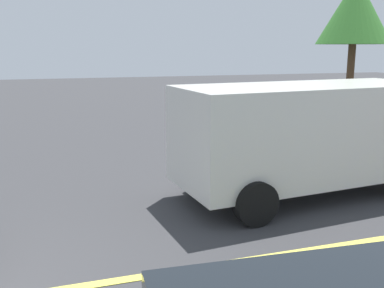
{
  "coord_description": "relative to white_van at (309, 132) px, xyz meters",
  "views": [
    {
      "loc": [
        1.69,
        -5.17,
        2.89
      ],
      "look_at": [
        3.7,
        0.98,
        1.49
      ],
      "focal_mm": 41.62,
      "sensor_mm": 36.0,
      "label": 1
    }
  ],
  "objects": [
    {
      "name": "tree_left_verge",
      "position": [
        6.21,
        6.98,
        2.95
      ],
      "size": [
        2.75,
        2.75,
        5.47
      ],
      "color": "#513823",
      "rests_on": "ground_plane"
    },
    {
      "name": "lane_marking_centre",
      "position": [
        -3.54,
        -2.27,
        -1.26
      ],
      "size": [
        28.0,
        0.16,
        0.01
      ],
      "primitive_type": "cube",
      "color": "#E0D14C"
    },
    {
      "name": "white_van",
      "position": [
        0.0,
        0.0,
        0.0
      ],
      "size": [
        5.36,
        2.63,
        2.2
      ],
      "color": "silver",
      "rests_on": "ground_plane"
    }
  ]
}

